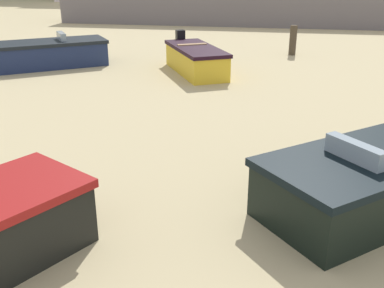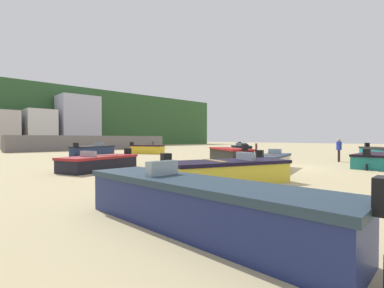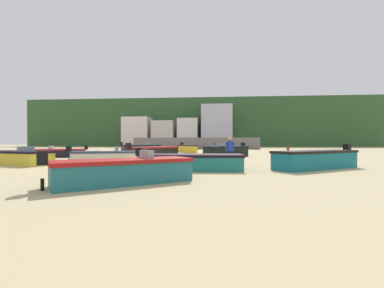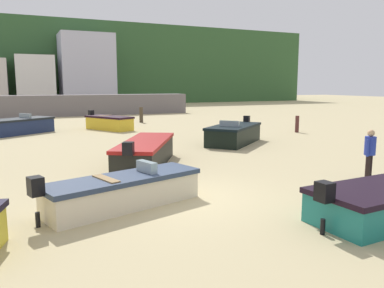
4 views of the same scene
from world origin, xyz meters
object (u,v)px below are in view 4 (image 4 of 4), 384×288
Objects in this scene: boat_navy_2 at (14,127)px; boat_cream_6 at (124,191)px; mooring_post_mid_beach at (141,115)px; boat_yellow_4 at (109,123)px; boat_black_9 at (146,153)px; beach_walker_foreground at (370,151)px; boat_black_3 at (234,134)px; mooring_post_near_water at (297,124)px.

boat_navy_2 is 16.71m from boat_cream_6.
mooring_post_mid_beach is (9.27, 4.11, 0.12)m from boat_navy_2.
boat_navy_2 is 1.13× the size of boat_cream_6.
boat_yellow_4 reaches higher than mooring_post_mid_beach.
boat_black_9 is at bearing -14.89° from boat_navy_2.
boat_yellow_4 is 0.87× the size of boat_cream_6.
boat_yellow_4 is at bearing 81.37° from beach_walker_foreground.
boat_black_3 reaches higher than boat_navy_2.
boat_black_3 is 3.45× the size of mooring_post_mid_beach.
boat_cream_6 is at bearing -84.67° from boat_black_9.
boat_black_9 is at bearing -106.55° from mooring_post_mid_beach.
mooring_post_near_water is at bearing 37.64° from beach_walker_foreground.
boat_yellow_4 is 17.80m from beach_walker_foreground.
boat_black_3 is 11.10m from boat_cream_6.
beach_walker_foreground reaches higher than boat_cream_6.
boat_cream_6 is (-7.82, -7.88, -0.08)m from boat_black_3.
mooring_post_mid_beach is 21.25m from beach_walker_foreground.
boat_black_9 is (-1.37, -12.25, 0.02)m from boat_yellow_4.
boat_yellow_4 reaches higher than boat_cream_6.
beach_walker_foreground reaches higher than boat_black_9.
boat_black_9 is at bearing 80.43° from boat_black_3.
boat_cream_6 is 17.26m from mooring_post_near_water.
boat_black_3 is at bearing 60.20° from boat_black_9.
beach_walker_foreground is (0.92, -21.22, 0.34)m from mooring_post_mid_beach.
mooring_post_mid_beach is at bearing -35.73° from boat_black_3.
boat_black_3 is at bearing 14.91° from boat_navy_2.
boat_yellow_4 is (-4.47, 8.78, -0.02)m from boat_black_3.
mooring_post_mid_beach is at bearing -158.96° from boat_yellow_4.
boat_navy_2 is 1.30× the size of boat_yellow_4.
beach_walker_foreground is (-6.14, -10.86, 0.43)m from mooring_post_near_water.
boat_black_3 is 0.98× the size of boat_cream_6.
boat_cream_6 is (2.46, -16.52, -0.08)m from boat_navy_2.
boat_black_3 is 2.60× the size of beach_walker_foreground.
boat_cream_6 is at bearing 94.93° from boat_black_3.
boat_navy_2 is 13.43m from boat_black_3.
boat_yellow_4 is 12.30m from mooring_post_near_water.
boat_black_9 is at bearing 55.67° from boat_yellow_4.
beach_walker_foreground reaches higher than boat_navy_2.
boat_yellow_4 reaches higher than mooring_post_near_water.
boat_navy_2 is 10.14m from mooring_post_mid_beach.
beach_walker_foreground is (7.72, -0.59, 0.55)m from boat_cream_6.
boat_black_3 is 6.50m from mooring_post_near_water.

